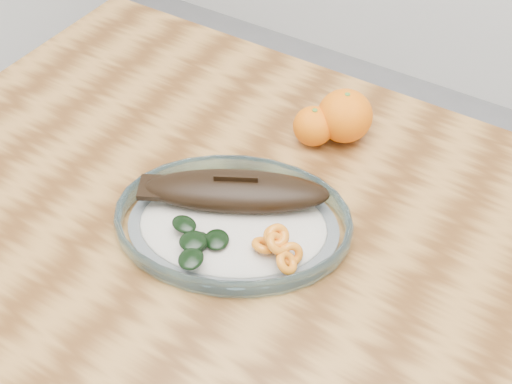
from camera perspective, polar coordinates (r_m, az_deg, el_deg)
dining_table at (r=0.95m, az=0.81°, el=-8.26°), size 1.20×0.80×0.75m
plated_meal at (r=0.87m, az=-2.05°, el=-2.40°), size 0.76×0.76×0.08m
orange_left at (r=1.00m, az=7.90°, el=6.72°), size 0.09×0.09×0.09m
orange_right at (r=0.99m, az=5.14°, el=5.86°), size 0.06×0.06×0.06m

